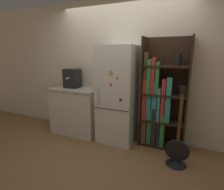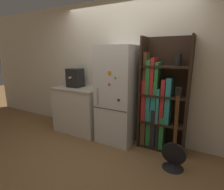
# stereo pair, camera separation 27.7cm
# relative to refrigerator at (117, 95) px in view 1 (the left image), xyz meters

# --- Properties ---
(ground_plane) EXTENTS (16.00, 16.00, 0.00)m
(ground_plane) POSITION_rel_refrigerator_xyz_m (0.00, -0.17, -0.88)
(ground_plane) COLOR olive
(wall_back) EXTENTS (8.00, 0.05, 2.60)m
(wall_back) POSITION_rel_refrigerator_xyz_m (0.00, 0.31, 0.42)
(wall_back) COLOR beige
(wall_back) RESTS_ON ground_plane
(refrigerator) EXTENTS (0.65, 0.59, 1.76)m
(refrigerator) POSITION_rel_refrigerator_xyz_m (0.00, 0.00, 0.00)
(refrigerator) COLOR white
(refrigerator) RESTS_ON ground_plane
(bookshelf) EXTENTS (0.77, 0.35, 1.89)m
(bookshelf) POSITION_rel_refrigerator_xyz_m (0.72, 0.14, -0.07)
(bookshelf) COLOR black
(bookshelf) RESTS_ON ground_plane
(kitchen_counter) EXTENTS (0.98, 0.59, 0.94)m
(kitchen_counter) POSITION_rel_refrigerator_xyz_m (-0.90, -0.00, -0.41)
(kitchen_counter) COLOR silver
(kitchen_counter) RESTS_ON ground_plane
(espresso_machine) EXTENTS (0.30, 0.31, 0.38)m
(espresso_machine) POSITION_rel_refrigerator_xyz_m (-1.00, 0.05, 0.25)
(espresso_machine) COLOR black
(espresso_machine) RESTS_ON kitchen_counter
(guitar) EXTENTS (0.34, 0.31, 1.22)m
(guitar) POSITION_rel_refrigerator_xyz_m (1.10, -0.38, -0.70)
(guitar) COLOR black
(guitar) RESTS_ON ground_plane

